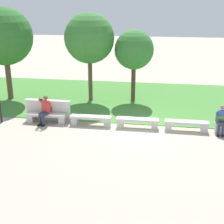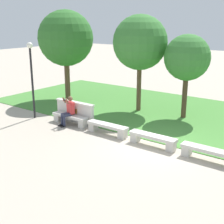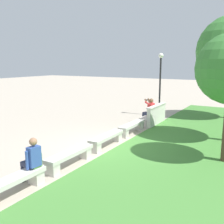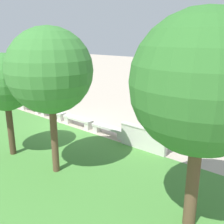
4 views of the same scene
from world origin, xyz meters
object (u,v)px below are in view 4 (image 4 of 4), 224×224
tree_left_background (50,71)px  lamp_post (204,99)px  tree_right_background (202,84)px  bench_end (31,107)px  bench_far (53,113)px  person_distant (38,102)px  bench_main (147,141)px  bench_near (109,130)px  tree_behind_wall (5,83)px  person_photographer (149,131)px  bench_mid (78,120)px  backpack (38,104)px

tree_left_background → lamp_post: size_ratio=1.35×
tree_right_background → lamp_post: 4.06m
bench_end → tree_right_background: 12.95m
bench_far → person_distant: bearing=-2.6°
bench_main → bench_near: same height
lamp_post → tree_behind_wall: bearing=36.6°
person_photographer → tree_right_background: tree_right_background is taller
bench_mid → tree_right_background: size_ratio=0.37×
person_distant → bench_end: bearing=5.2°
bench_end → tree_left_background: (-7.34, 3.81, 3.23)m
bench_far → person_photographer: size_ratio=1.45×
bench_end → lamp_post: 10.97m
bench_main → lamp_post: size_ratio=0.52×
bench_main → bench_near: 2.16m
bench_mid → bench_far: bearing=0.0°
person_photographer → backpack: bearing=0.6°
tree_behind_wall → person_photographer: bearing=-132.2°
tree_left_background → bench_mid: bearing=-51.6°
bench_main → bench_end: (8.64, 0.00, 0.00)m
bench_mid → bench_end: same height
tree_left_background → bench_end: bearing=-27.4°
bench_near → person_photographer: 2.22m
person_photographer → lamp_post: size_ratio=0.36×
bench_main → tree_behind_wall: (3.74, 4.06, 2.62)m
bench_far → lamp_post: lamp_post is taller
person_distant → tree_behind_wall: tree_behind_wall is taller
bench_mid → person_distant: 3.62m
bench_end → tree_behind_wall: bearing=140.3°
backpack → tree_behind_wall: bearing=135.6°
person_distant → person_photographer: bearing=-179.9°
bench_mid → tree_behind_wall: bearing=98.1°
bench_mid → tree_right_background: (-7.74, 3.35, 3.30)m
bench_far → person_distant: size_ratio=1.52×
bench_mid → tree_right_background: 9.06m
bench_near → tree_right_background: size_ratio=0.37×
bench_end → tree_right_background: size_ratio=0.37×
bench_end → tree_left_background: bearing=152.6°
backpack → bench_near: bearing=-179.9°
bench_far → tree_behind_wall: 5.55m
person_distant → backpack: bearing=120.7°
bench_near → bench_mid: size_ratio=1.00×
backpack → bench_mid: bearing=-179.8°
bench_near → tree_left_background: size_ratio=0.39×
person_distant → tree_behind_wall: 6.29m
bench_far → person_photographer: person_photographer is taller
person_photographer → tree_right_background: bearing=134.9°
bench_far → tree_behind_wall: size_ratio=0.48×
bench_near → person_distant: (5.76, -0.07, 0.37)m
person_distant → tree_left_background: tree_left_background is taller
tree_behind_wall → person_distant: bearing=-44.6°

